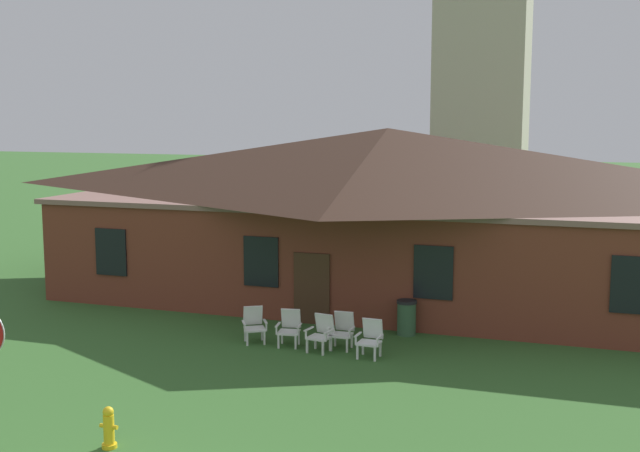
# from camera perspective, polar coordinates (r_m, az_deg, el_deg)

# --- Properties ---
(brick_building) EXTENTS (21.43, 10.40, 5.62)m
(brick_building) POSITION_cam_1_polar(r_m,az_deg,el_deg) (27.55, 4.79, 1.22)
(brick_building) COLOR brown
(brick_building) RESTS_ON ground
(dome_tower) EXTENTS (5.18, 5.18, 19.88)m
(dome_tower) POSITION_cam_1_polar(r_m,az_deg,el_deg) (45.54, 11.53, 11.62)
(dome_tower) COLOR #BCB29E
(dome_tower) RESTS_ON ground
(lawn_chair_by_porch) EXTENTS (0.84, 0.86, 0.96)m
(lawn_chair_by_porch) POSITION_cam_1_polar(r_m,az_deg,el_deg) (21.76, -4.73, -6.95)
(lawn_chair_by_porch) COLOR silver
(lawn_chair_by_porch) RESTS_ON ground
(lawn_chair_near_door) EXTENTS (0.71, 0.74, 0.96)m
(lawn_chair_near_door) POSITION_cam_1_polar(r_m,az_deg,el_deg) (21.40, -2.18, -7.18)
(lawn_chair_near_door) COLOR silver
(lawn_chair_near_door) RESTS_ON ground
(lawn_chair_left_end) EXTENTS (0.71, 0.75, 0.96)m
(lawn_chair_left_end) POSITION_cam_1_polar(r_m,az_deg,el_deg) (20.88, 0.10, -7.56)
(lawn_chair_left_end) COLOR silver
(lawn_chair_left_end) RESTS_ON ground
(lawn_chair_middle) EXTENTS (0.64, 0.67, 0.96)m
(lawn_chair_middle) POSITION_cam_1_polar(r_m,az_deg,el_deg) (21.13, 1.60, -7.38)
(lawn_chair_middle) COLOR silver
(lawn_chair_middle) RESTS_ON ground
(lawn_chair_right_end) EXTENTS (0.66, 0.69, 0.96)m
(lawn_chair_right_end) POSITION_cam_1_polar(r_m,az_deg,el_deg) (20.44, 3.62, -7.92)
(lawn_chair_right_end) COLOR white
(lawn_chair_right_end) RESTS_ON ground
(fire_hydrant) EXTENTS (0.36, 0.28, 0.79)m
(fire_hydrant) POSITION_cam_1_polar(r_m,az_deg,el_deg) (15.63, -14.80, -13.75)
(fire_hydrant) COLOR gold
(fire_hydrant) RESTS_ON ground
(trash_bin) EXTENTS (0.56, 0.56, 0.98)m
(trash_bin) POSITION_cam_1_polar(r_m,az_deg,el_deg) (22.48, 6.18, -6.49)
(trash_bin) COLOR #335638
(trash_bin) RESTS_ON ground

